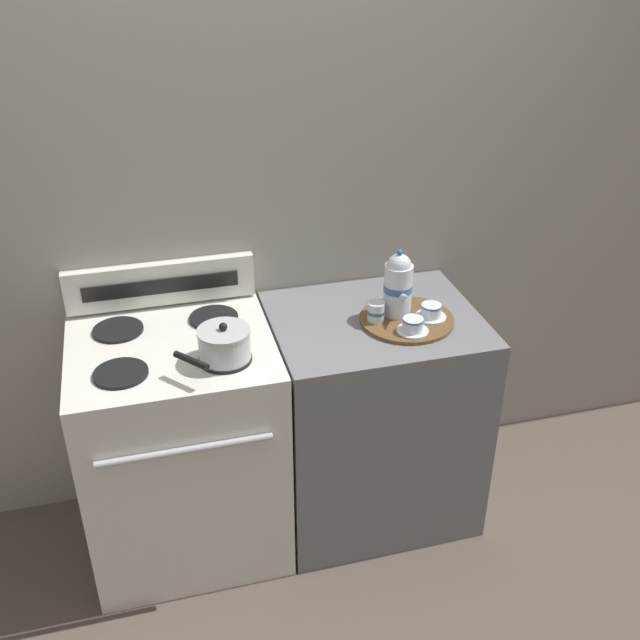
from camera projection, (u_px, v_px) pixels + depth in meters
ground_plane at (286, 514)px, 3.12m from camera, size 6.00×6.00×0.00m
wall_back at (259, 239)px, 2.86m from camera, size 6.00×0.05×2.20m
stove at (182, 446)px, 2.81m from camera, size 0.71×0.67×0.90m
control_panel at (161, 283)px, 2.79m from camera, size 0.70×0.05×0.17m
side_counter at (372, 415)px, 2.97m from camera, size 0.77×0.64×0.89m
saucepan at (224, 344)px, 2.47m from camera, size 0.26×0.25×0.13m
serving_tray at (407, 319)px, 2.73m from camera, size 0.34×0.34×0.01m
teapot at (398, 284)px, 2.69m from camera, size 0.11×0.17×0.26m
teacup_left at (431, 311)px, 2.71m from camera, size 0.11×0.11×0.05m
teacup_right at (413, 325)px, 2.63m from camera, size 0.11×0.11×0.05m
creamer_jug at (376, 312)px, 2.69m from camera, size 0.06×0.06×0.07m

